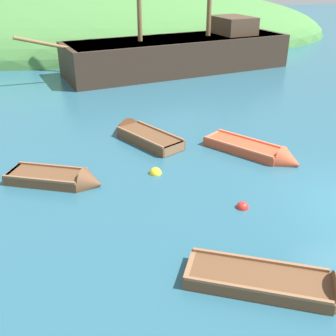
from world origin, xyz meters
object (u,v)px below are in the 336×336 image
(buoy_yellow, at_px, (155,173))
(buoy_red, at_px, (242,208))
(rowboat_far, at_px, (141,136))
(rowboat_outer_left, at_px, (62,180))
(rowboat_center, at_px, (259,153))
(rowboat_portside, at_px, (288,287))
(sailing_ship, at_px, (180,58))

(buoy_yellow, bearing_deg, buoy_red, -53.52)
(rowboat_far, relative_size, rowboat_outer_left, 1.12)
(rowboat_center, xyz_separation_m, buoy_red, (-1.98, -3.24, -0.09))
(rowboat_portside, height_order, buoy_yellow, rowboat_portside)
(rowboat_outer_left, relative_size, buoy_yellow, 7.65)
(buoy_yellow, bearing_deg, sailing_ship, 71.86)
(sailing_ship, distance_m, rowboat_center, 13.60)
(buoy_red, bearing_deg, buoy_yellow, 126.48)
(rowboat_outer_left, bearing_deg, rowboat_center, 29.09)
(buoy_yellow, xyz_separation_m, buoy_red, (2.00, -2.70, 0.00))
(rowboat_portside, relative_size, rowboat_center, 1.07)
(sailing_ship, bearing_deg, rowboat_outer_left, 49.17)
(rowboat_far, distance_m, buoy_yellow, 3.10)
(rowboat_far, bearing_deg, buoy_red, 169.99)
(buoy_yellow, distance_m, buoy_red, 3.36)
(rowboat_outer_left, bearing_deg, rowboat_portside, -27.54)
(rowboat_far, bearing_deg, buoy_yellow, 150.44)
(rowboat_outer_left, bearing_deg, sailing_ship, 86.28)
(rowboat_portside, xyz_separation_m, buoy_yellow, (-1.64, 6.06, -0.08))
(rowboat_portside, height_order, rowboat_outer_left, rowboat_outer_left)
(rowboat_far, bearing_deg, rowboat_outer_left, 106.26)
(rowboat_center, bearing_deg, rowboat_far, -159.34)
(rowboat_outer_left, bearing_deg, rowboat_far, 69.61)
(buoy_red, bearing_deg, sailing_ship, 81.13)
(buoy_red, bearing_deg, rowboat_outer_left, 151.64)
(rowboat_far, xyz_separation_m, rowboat_center, (3.92, -2.56, -0.04))
(rowboat_portside, xyz_separation_m, rowboat_far, (-1.58, 9.16, 0.05))
(buoy_yellow, relative_size, buoy_red, 1.16)
(rowboat_portside, bearing_deg, buoy_red, 111.57)
(rowboat_center, bearing_deg, buoy_yellow, -118.49)
(sailing_ship, xyz_separation_m, rowboat_outer_left, (-7.67, -14.09, -0.71))
(sailing_ship, height_order, rowboat_portside, sailing_ship)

